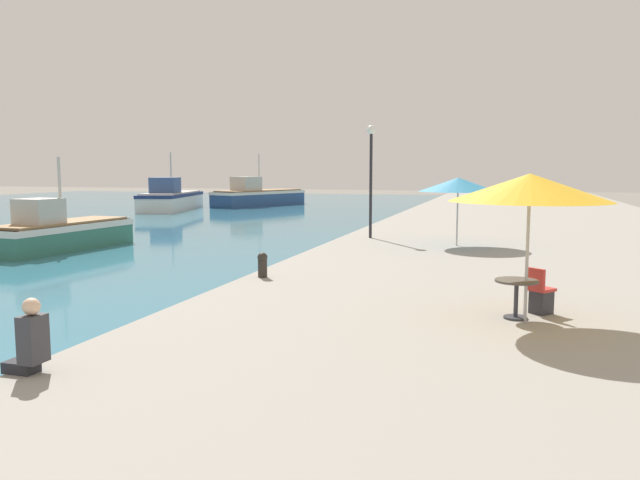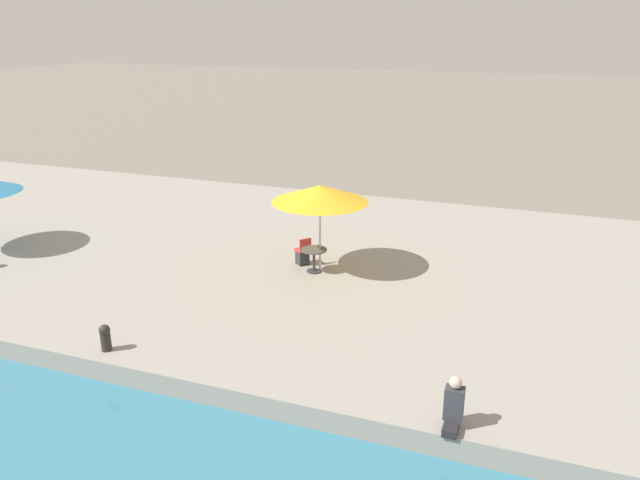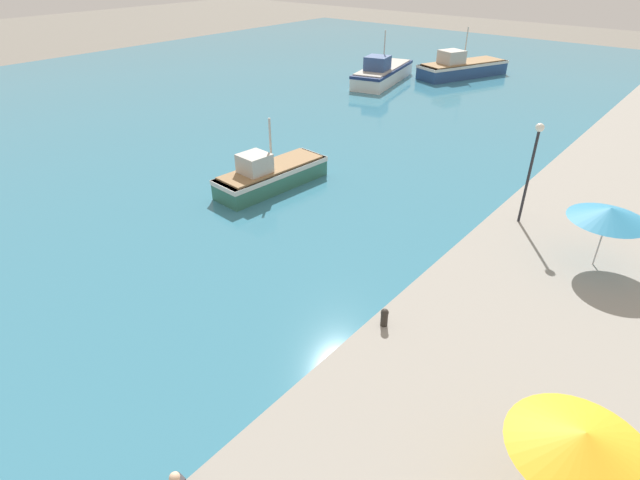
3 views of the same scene
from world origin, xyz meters
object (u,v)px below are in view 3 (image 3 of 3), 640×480
at_px(fishing_boat_near, 271,174).
at_px(lamppost, 533,157).
at_px(cafe_umbrella_pink, 583,441).
at_px(mooring_bollard, 384,317).
at_px(fishing_boat_far, 462,67).
at_px(fishing_boat_mid, 382,73).
at_px(cafe_umbrella_white, 609,214).

relative_size(fishing_boat_near, lamppost, 1.47).
height_order(cafe_umbrella_pink, mooring_bollard, cafe_umbrella_pink).
bearing_deg(fishing_boat_far, fishing_boat_near, -61.08).
relative_size(fishing_boat_far, lamppost, 2.18).
height_order(fishing_boat_mid, cafe_umbrella_white, fishing_boat_mid).
bearing_deg(fishing_boat_mid, mooring_bollard, -69.71).
bearing_deg(fishing_boat_near, fishing_boat_mid, 114.39).
bearing_deg(lamppost, cafe_umbrella_white, -24.82).
relative_size(fishing_boat_mid, cafe_umbrella_white, 3.46).
relative_size(fishing_boat_near, fishing_boat_far, 0.67).
height_order(mooring_bollard, lamppost, lamppost).
xyz_separation_m(cafe_umbrella_pink, lamppost, (-5.68, 12.99, 0.63)).
bearing_deg(cafe_umbrella_pink, fishing_boat_mid, 128.56).
height_order(cafe_umbrella_white, lamppost, lamppost).
bearing_deg(mooring_bollard, cafe_umbrella_pink, -24.95).
xyz_separation_m(fishing_boat_near, fishing_boat_mid, (-8.84, 24.17, 0.16)).
xyz_separation_m(fishing_boat_near, mooring_bollard, (11.38, -6.25, 0.10)).
bearing_deg(mooring_bollard, lamppost, 85.82).
bearing_deg(cafe_umbrella_white, cafe_umbrella_pink, -79.55).
bearing_deg(fishing_boat_far, mooring_bollard, -46.12).
height_order(cafe_umbrella_white, mooring_bollard, cafe_umbrella_white).
bearing_deg(fishing_boat_near, lamppost, 21.55).
xyz_separation_m(fishing_boat_near, fishing_boat_far, (-4.09, 31.24, 0.16)).
distance_m(fishing_boat_near, cafe_umbrella_pink, 20.17).
bearing_deg(lamppost, fishing_boat_near, -162.75).
xyz_separation_m(fishing_boat_far, mooring_bollard, (15.46, -37.49, -0.06)).
relative_size(cafe_umbrella_pink, lamppost, 0.64).
bearing_deg(cafe_umbrella_pink, fishing_boat_near, 152.57).
bearing_deg(fishing_boat_near, cafe_umbrella_white, 11.91).
height_order(fishing_boat_far, cafe_umbrella_pink, fishing_boat_far).
xyz_separation_m(fishing_boat_near, cafe_umbrella_white, (15.70, 2.10, 1.99)).
distance_m(fishing_boat_far, cafe_umbrella_pink, 46.06).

